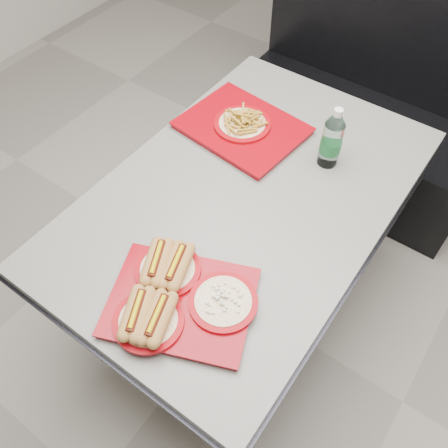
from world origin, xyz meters
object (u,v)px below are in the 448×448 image
Objects in this scene: tray_far at (242,125)px; tray_near at (175,297)px; booth_bench at (362,110)px; water_bottle at (332,141)px; diner_table at (245,223)px.

tray_near is at bearing -69.95° from tray_far.
booth_bench is 0.93m from water_bottle.
booth_bench reaches higher than water_bottle.
water_bottle reaches higher than diner_table.
water_bottle reaches higher than tray_far.
tray_near is at bearing -87.45° from booth_bench.
tray_near is 1.04× the size of tray_far.
water_bottle is (0.15, -0.80, 0.45)m from booth_bench.
tray_near reaches higher than diner_table.
tray_far is 2.01× the size of water_bottle.
tray_far is (-0.20, -0.84, 0.37)m from booth_bench.
tray_far is at bearing 110.05° from tray_near.
booth_bench is at bearing 90.00° from diner_table.
tray_near is at bearing -96.12° from water_bottle.
diner_table is 1.05× the size of booth_bench.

